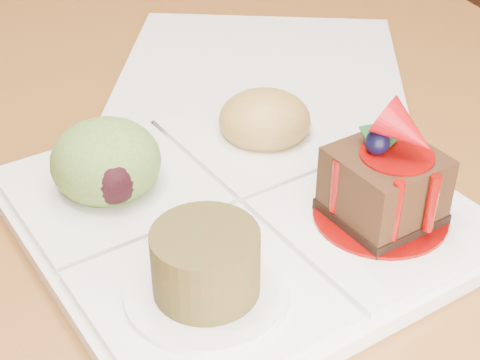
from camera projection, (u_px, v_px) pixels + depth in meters
name	position (u px, v px, depth m)	size (l,w,h in m)	color
dining_table	(33.00, 50.00, 0.93)	(1.00, 1.80, 0.75)	#905D25
sampler_plate	(234.00, 193.00, 0.52)	(0.34, 0.34, 0.11)	white
second_plate	(261.00, 74.00, 0.71)	(0.26, 0.26, 0.01)	white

